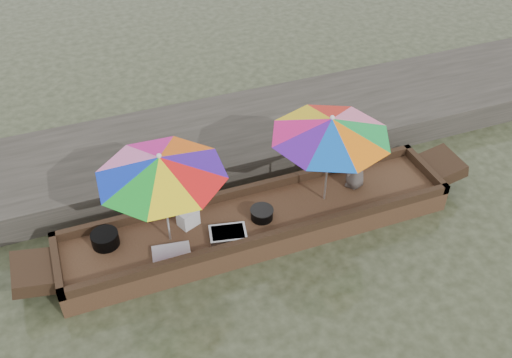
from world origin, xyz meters
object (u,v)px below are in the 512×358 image
object	(u,v)px
tray_scallop	(172,254)
umbrella_stern	(328,160)
vendor	(357,161)
umbrella_bow	(165,199)
charcoal_grill	(262,214)
supply_bag	(188,218)
boat_hull	(258,224)
tray_crayfish	(228,234)
cooking_pot	(105,239)

from	to	relation	value
tray_scallop	umbrella_stern	distance (m)	2.67
vendor	umbrella_bow	bearing A→B (deg)	-38.21
charcoal_grill	supply_bag	xyz separation A→B (m)	(-1.07, 0.26, 0.05)
charcoal_grill	umbrella_bow	world-z (taller)	umbrella_bow
boat_hull	charcoal_grill	distance (m)	0.26
umbrella_bow	umbrella_stern	size ratio (longest dim) A/B	1.00
boat_hull	supply_bag	world-z (taller)	supply_bag
tray_scallop	umbrella_stern	bearing A→B (deg)	7.28
charcoal_grill	vendor	world-z (taller)	vendor
charcoal_grill	tray_crayfish	bearing A→B (deg)	-163.04
boat_hull	tray_scallop	world-z (taller)	tray_scallop
supply_bag	umbrella_stern	world-z (taller)	umbrella_stern
tray_scallop	umbrella_bow	size ratio (longest dim) A/B	0.30
umbrella_bow	tray_crayfish	bearing A→B (deg)	-17.09
charcoal_grill	supply_bag	world-z (taller)	supply_bag
supply_bag	boat_hull	bearing A→B (deg)	-10.97
vendor	umbrella_bow	distance (m)	3.11
cooking_pot	charcoal_grill	world-z (taller)	cooking_pot
boat_hull	umbrella_stern	world-z (taller)	umbrella_stern
tray_scallop	charcoal_grill	bearing A→B (deg)	10.12
tray_crayfish	tray_scallop	xyz separation A→B (m)	(-0.86, -0.08, -0.01)
boat_hull	cooking_pot	distance (m)	2.29
charcoal_grill	umbrella_stern	bearing A→B (deg)	3.35
umbrella_bow	cooking_pot	bearing A→B (deg)	165.44
cooking_pot	supply_bag	world-z (taller)	supply_bag
tray_scallop	supply_bag	world-z (taller)	supply_bag
tray_scallop	charcoal_grill	world-z (taller)	charcoal_grill
umbrella_bow	tray_scallop	bearing A→B (deg)	-100.62
tray_crayfish	supply_bag	size ratio (longest dim) A/B	1.91
umbrella_stern	umbrella_bow	bearing A→B (deg)	180.00
cooking_pot	tray_scallop	distance (m)	1.00
cooking_pot	umbrella_bow	world-z (taller)	umbrella_bow
tray_scallop	supply_bag	distance (m)	0.67
umbrella_bow	umbrella_stern	xyz separation A→B (m)	(2.48, 0.00, 0.00)
tray_crayfish	tray_scallop	bearing A→B (deg)	-174.85
supply_bag	tray_crayfish	bearing A→B (deg)	-43.75
charcoal_grill	supply_bag	size ratio (longest dim) A/B	1.19
supply_bag	vendor	distance (m)	2.78
cooking_pot	boat_hull	bearing A→B (deg)	-5.82
tray_scallop	vendor	bearing A→B (deg)	8.35
boat_hull	tray_scallop	bearing A→B (deg)	-167.24
tray_scallop	vendor	xyz separation A→B (m)	(3.15, 0.46, 0.45)
tray_scallop	charcoal_grill	xyz separation A→B (m)	(1.47, 0.26, 0.05)
boat_hull	supply_bag	size ratio (longest dim) A/B	21.51
tray_scallop	vendor	distance (m)	3.21
cooking_pot	tray_crayfish	xyz separation A→B (m)	(1.69, -0.48, -0.06)
cooking_pot	vendor	size ratio (longest dim) A/B	0.41
tray_crayfish	charcoal_grill	world-z (taller)	charcoal_grill
vendor	tray_scallop	bearing A→B (deg)	-32.41
cooking_pot	umbrella_bow	distance (m)	1.14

